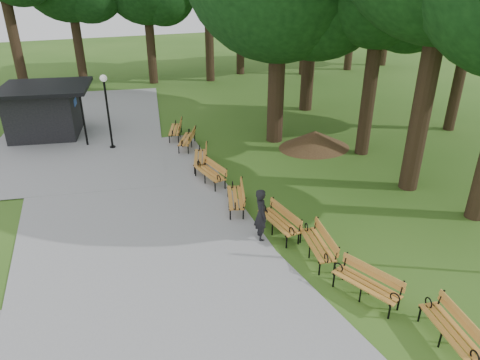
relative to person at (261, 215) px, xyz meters
name	(u,v)px	position (x,y,z in m)	size (l,w,h in m)	color
ground	(279,248)	(0.30, -0.70, -0.87)	(100.00, 100.00, 0.00)	#305A19
path	(131,225)	(-3.70, 2.30, -0.84)	(12.00, 38.00, 0.06)	gray
person	(261,215)	(0.00, 0.00, 0.00)	(0.64, 0.42, 1.74)	black
kiosk	(43,111)	(-6.34, 12.70, 0.43)	(4.17, 3.62, 2.61)	black
lamp_post	(106,97)	(-3.44, 9.73, 1.62)	(0.32, 0.32, 3.50)	black
dirt_mound	(315,139)	(5.58, 6.30, -0.45)	(2.92, 2.92, 0.84)	#47301C
bench_0	(451,331)	(2.18, -5.56, -0.43)	(1.90, 0.64, 0.88)	#C97F2E
bench_1	(366,284)	(1.38, -3.53, -0.43)	(1.90, 0.64, 0.88)	#C97F2E
bench_2	(317,245)	(1.13, -1.51, -0.43)	(1.90, 0.64, 0.88)	#C97F2E
bench_3	(278,222)	(0.65, 0.08, -0.43)	(1.90, 0.64, 0.88)	#C97F2E
bench_4	(235,198)	(-0.06, 2.11, -0.43)	(1.90, 0.64, 0.88)	#C97F2E
bench_5	(210,173)	(-0.27, 4.42, -0.43)	(1.90, 0.64, 0.88)	#C97F2E
bench_6	(200,157)	(-0.16, 6.09, -0.43)	(1.90, 0.64, 0.88)	#C97F2E
bench_7	(187,139)	(-0.11, 8.47, -0.43)	(1.90, 0.64, 0.88)	#C97F2E
bench_8	(175,130)	(-0.29, 10.03, -0.43)	(1.90, 0.64, 0.88)	#C97F2E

